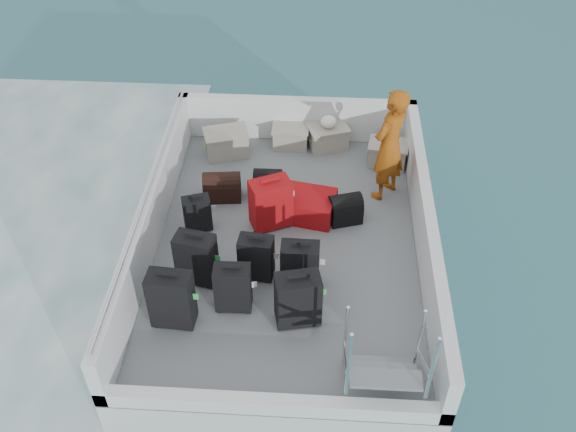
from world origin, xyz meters
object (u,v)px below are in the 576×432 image
suitcase_5 (271,204)px  passenger (389,145)px  suitcase_7 (300,265)px  crate_2 (328,138)px  suitcase_8 (303,205)px  crate_1 (290,137)px  suitcase_1 (196,259)px  suitcase_2 (197,214)px  suitcase_0 (172,300)px  crate_0 (227,144)px  suitcase_4 (256,258)px  suitcase_6 (298,300)px  suitcase_3 (233,288)px  crate_3 (387,154)px

suitcase_5 → passenger: passenger is taller
suitcase_7 → crate_2: suitcase_7 is taller
suitcase_8 → crate_1: size_ratio=1.63×
suitcase_8 → crate_2: size_ratio=1.52×
suitcase_1 → passenger: (2.33, 1.80, 0.48)m
suitcase_2 → suitcase_8: size_ratio=0.61×
suitcase_0 → crate_0: (0.16, 3.28, -0.19)m
suitcase_4 → suitcase_5: bearing=90.2°
suitcase_0 → suitcase_8: bearing=58.5°
suitcase_0 → suitcase_6: size_ratio=1.08×
suitcase_0 → crate_1: size_ratio=1.44×
suitcase_0 → suitcase_7: (1.39, 0.67, -0.06)m
passenger → crate_2: bearing=-105.4°
suitcase_1 → suitcase_5: 1.32m
suitcase_7 → crate_0: bearing=115.9°
suitcase_1 → crate_0: bearing=101.7°
suitcase_1 → suitcase_4: (0.70, 0.10, -0.04)m
crate_2 → passenger: passenger is taller
suitcase_4 → suitcase_7: bearing=-4.9°
suitcase_3 → suitcase_5: 1.49m
suitcase_1 → suitcase_0: bearing=-91.8°
suitcase_6 → crate_0: bearing=98.9°
suitcase_3 → crate_2: 3.46m
suitcase_1 → suitcase_7: bearing=11.8°
crate_0 → crate_2: 1.55m
suitcase_0 → suitcase_5: (0.96, 1.72, -0.02)m
suitcase_8 → crate_0: crate_0 is taller
suitcase_6 → suitcase_1: bearing=143.1°
crate_1 → suitcase_4: bearing=-95.1°
passenger → suitcase_4: bearing=-5.9°
suitcase_6 → suitcase_5: bearing=92.7°
crate_0 → passenger: size_ratio=0.37×
suitcase_5 → passenger: size_ratio=0.43×
suitcase_7 → suitcase_3: bearing=-150.3°
suitcase_1 → suitcase_8: bearing=58.3°
suitcase_0 → suitcase_5: bearing=64.4°
crate_2 → suitcase_4: bearing=-106.4°
suitcase_3 → crate_0: 3.06m
suitcase_3 → crate_2: (1.04, 3.30, -0.15)m
suitcase_6 → suitcase_7: 0.57m
suitcase_4 → suitcase_6: size_ratio=0.88×
suitcase_1 → suitcase_8: 1.77m
suitcase_5 → crate_2: bearing=43.8°
suitcase_3 → passenger: bearing=48.7°
suitcase_8 → suitcase_2: bearing=116.7°
suitcase_4 → suitcase_5: 0.95m
crate_0 → crate_3: crate_0 is taller
suitcase_7 → suitcase_8: (-0.02, 1.28, -0.15)m
suitcase_1 → suitcase_3: suitcase_1 is taller
suitcase_7 → crate_3: 2.78m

